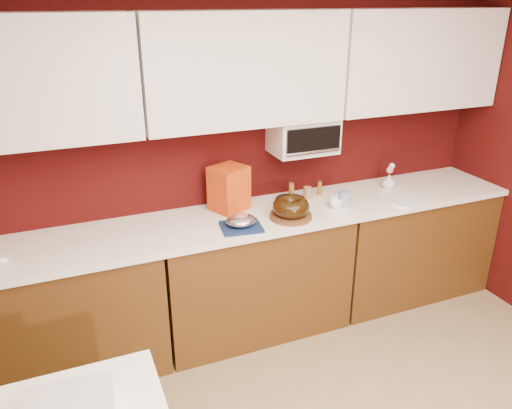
{
  "coord_description": "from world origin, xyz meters",
  "views": [
    {
      "loc": [
        -1.16,
        -0.94,
        2.27
      ],
      "look_at": [
        -0.02,
        1.84,
        1.02
      ],
      "focal_mm": 35.0,
      "sensor_mm": 36.0,
      "label": 1
    }
  ],
  "objects": [
    {
      "name": "flower_pink",
      "position": [
        1.17,
        2.02,
        1.05
      ],
      "size": [
        0.05,
        0.05,
        0.05
      ],
      "primitive_type": "sphere",
      "color": "#DF8185",
      "rests_on": "flower_vase"
    },
    {
      "name": "toaster_oven_door",
      "position": [
        0.45,
        1.94,
        1.38
      ],
      "size": [
        0.4,
        0.02,
        0.18
      ],
      "primitive_type": "cube",
      "color": "black",
      "rests_on": "toaster_oven"
    },
    {
      "name": "pandoro_box",
      "position": [
        -0.11,
        2.1,
        1.06
      ],
      "size": [
        0.29,
        0.28,
        0.31
      ],
      "primitive_type": "cube",
      "rotation": [
        0.0,
        0.0,
        0.42
      ],
      "color": "#AD1E0B",
      "rests_on": "countertop"
    },
    {
      "name": "base_cabinet_center",
      "position": [
        0.0,
        1.94,
        0.43
      ],
      "size": [
        1.31,
        0.58,
        0.86
      ],
      "primitive_type": "cube",
      "color": "#4D2E0F",
      "rests_on": "floor"
    },
    {
      "name": "navy_towel",
      "position": [
        -0.14,
        1.78,
        0.91
      ],
      "size": [
        0.28,
        0.25,
        0.02
      ],
      "primitive_type": "cube",
      "rotation": [
        0.0,
        0.0,
        -0.13
      ],
      "color": "#13244A",
      "rests_on": "countertop"
    },
    {
      "name": "upper_cabinet_right",
      "position": [
        1.33,
        2.08,
        1.85
      ],
      "size": [
        1.31,
        0.33,
        0.7
      ],
      "primitive_type": "cube",
      "color": "white",
      "rests_on": "wall_back"
    },
    {
      "name": "countertop",
      "position": [
        0.0,
        1.94,
        0.88
      ],
      "size": [
        4.0,
        0.62,
        0.04
      ],
      "primitive_type": "cube",
      "color": "white",
      "rests_on": "base_cabinet_center"
    },
    {
      "name": "cake_base",
      "position": [
        0.22,
        1.8,
        0.91
      ],
      "size": [
        0.33,
        0.33,
        0.03
      ],
      "primitive_type": "cylinder",
      "rotation": [
        0.0,
        0.0,
        0.17
      ],
      "color": "brown",
      "rests_on": "countertop"
    },
    {
      "name": "foil_ham_nest",
      "position": [
        -0.14,
        1.78,
        0.96
      ],
      "size": [
        0.23,
        0.21,
        0.07
      ],
      "primitive_type": "ellipsoid",
      "rotation": [
        0.0,
        0.0,
        -0.24
      ],
      "color": "silver",
      "rests_on": "navy_towel"
    },
    {
      "name": "blue_jar",
      "position": [
        0.67,
        1.86,
        0.95
      ],
      "size": [
        0.11,
        0.11,
        0.11
      ],
      "primitive_type": "cylinder",
      "rotation": [
        0.0,
        0.0,
        -0.2
      ],
      "color": "navy",
      "rests_on": "countertop"
    },
    {
      "name": "upper_cabinet_left",
      "position": [
        -1.33,
        2.08,
        1.85
      ],
      "size": [
        1.31,
        0.33,
        0.7
      ],
      "primitive_type": "cube",
      "color": "white",
      "rests_on": "wall_back"
    },
    {
      "name": "paper_cup",
      "position": [
        0.49,
        2.06,
        0.95
      ],
      "size": [
        0.07,
        0.07,
        0.09
      ],
      "primitive_type": "cylinder",
      "rotation": [
        0.0,
        0.0,
        -0.28
      ],
      "color": "olive",
      "rests_on": "countertop"
    },
    {
      "name": "dark_pan",
      "position": [
        0.33,
        2.03,
        0.92
      ],
      "size": [
        0.24,
        0.24,
        0.04
      ],
      "primitive_type": "cylinder",
      "rotation": [
        0.0,
        0.0,
        -0.13
      ],
      "color": "black",
      "rests_on": "countertop"
    },
    {
      "name": "toaster_oven",
      "position": [
        0.45,
        2.1,
        1.38
      ],
      "size": [
        0.45,
        0.3,
        0.25
      ],
      "primitive_type": "cube",
      "color": "white",
      "rests_on": "upper_cabinet_center"
    },
    {
      "name": "base_cabinet_right",
      "position": [
        1.33,
        1.94,
        0.43
      ],
      "size": [
        1.31,
        0.58,
        0.86
      ],
      "primitive_type": "cube",
      "color": "#4D2E0F",
      "rests_on": "floor"
    },
    {
      "name": "flower_vase",
      "position": [
        1.17,
        2.02,
        0.96
      ],
      "size": [
        0.09,
        0.09,
        0.12
      ],
      "primitive_type": "imported",
      "rotation": [
        0.0,
        0.0,
        0.17
      ],
      "color": "silver",
      "rests_on": "countertop"
    },
    {
      "name": "amber_bottle",
      "position": [
        0.39,
        2.14,
        0.96
      ],
      "size": [
        0.04,
        0.04,
        0.11
      ],
      "primitive_type": "cylinder",
      "rotation": [
        0.0,
        0.0,
        0.03
      ],
      "color": "#96581B",
      "rests_on": "countertop"
    },
    {
      "name": "coffee_mug",
      "position": [
        0.59,
        1.84,
        0.95
      ],
      "size": [
        0.11,
        0.11,
        0.09
      ],
      "primitive_type": "imported",
      "rotation": [
        0.0,
        0.0,
        0.58
      ],
      "color": "white",
      "rests_on": "countertop"
    },
    {
      "name": "upper_cabinet_center",
      "position": [
        0.0,
        2.08,
        1.85
      ],
      "size": [
        1.31,
        0.33,
        0.7
      ],
      "primitive_type": "cube",
      "color": "white",
      "rests_on": "wall_back"
    },
    {
      "name": "egg_left",
      "position": [
        -1.53,
        1.84,
        0.92
      ],
      "size": [
        0.06,
        0.05,
        0.04
      ],
      "primitive_type": "ellipsoid",
      "rotation": [
        0.0,
        0.0,
        0.16
      ],
      "color": "white",
      "rests_on": "countertop"
    },
    {
      "name": "china_plate",
      "position": [
        1.1,
        1.74,
        0.91
      ],
      "size": [
        0.29,
        0.29,
        0.01
      ],
      "primitive_type": "cylinder",
      "rotation": [
        0.0,
        0.0,
        -0.2
      ],
      "color": "white",
      "rests_on": "countertop"
    },
    {
      "name": "roasted_ham",
      "position": [
        -0.14,
        1.78,
        0.98
      ],
      "size": [
        0.11,
        0.1,
        0.06
      ],
      "primitive_type": "ellipsoid",
      "rotation": [
        0.0,
        0.0,
        0.24
      ],
      "color": "#A45A4B",
      "rests_on": "foil_ham_nest"
    },
    {
      "name": "toaster_oven_handle",
      "position": [
        0.45,
        1.93,
        1.3
      ],
      "size": [
        0.42,
        0.02,
        0.02
      ],
      "primitive_type": "cylinder",
      "rotation": [
        0.0,
        1.57,
        0.0
      ],
      "color": "silver",
      "rests_on": "toaster_oven"
    },
    {
      "name": "flower_blue",
      "position": [
        1.2,
        2.04,
        1.07
      ],
      "size": [
        0.05,
        0.05,
        0.05
      ],
      "primitive_type": "sphere",
      "color": "#9BD7F9",
      "rests_on": "flower_vase"
    },
    {
      "name": "bundt_cake",
      "position": [
        0.22,
        1.8,
        0.98
      ],
      "size": [
        0.32,
        0.32,
        0.1
      ],
      "primitive_type": "torus",
      "rotation": [
        0.0,
        0.0,
        0.38
      ],
      "color": "black",
      "rests_on": "cake_base"
    },
    {
      "name": "wall_back",
      "position": [
        0.0,
        2.25,
        1.25
      ],
      "size": [
        4.0,
        0.02,
        2.5
      ],
      "primitive_type": "cube",
      "color": "#3A0907",
      "rests_on": "floor"
    },
    {
      "name": "base_cabinet_left",
      "position": [
        -1.33,
        1.94,
        0.43
      ],
      "size": [
        1.31,
        0.58,
        0.86
      ],
      "primitive_type": "cube",
      "color": "#4D2E0F",
      "rests_on": "floor"
    },
    {
      "name": "amber_bottle_tall",
      "position": [
        0.61,
        2.1,
        0.95
      ],
      "size": [
        0.04,
        0.04,
        0.1
      ],
      "primitive_type": "cylinder",
      "rotation": [
        0.0,
        0.0,
        -0.35
      ],
      "color": "brown",
      "rests_on": "countertop"
    }
  ]
}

